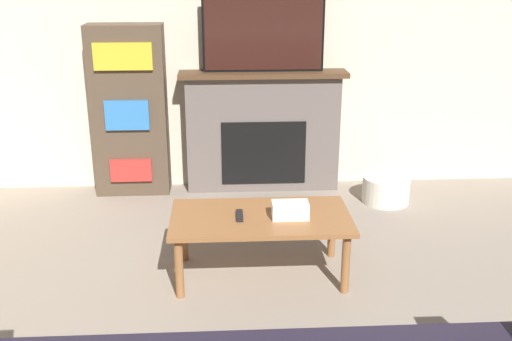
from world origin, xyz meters
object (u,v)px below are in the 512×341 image
object	(u,v)px
tv	(263,33)
bookshelf	(130,111)
coffee_table	(261,223)
fireplace	(263,131)
storage_basket	(386,189)

from	to	relation	value
tv	bookshelf	distance (m)	1.27
tv	coffee_table	distance (m)	1.81
tv	fireplace	bearing A→B (deg)	90.00
fireplace	coffee_table	world-z (taller)	fireplace
tv	storage_basket	world-z (taller)	tv
coffee_table	storage_basket	size ratio (longest dim) A/B	2.86
fireplace	tv	xyz separation A→B (m)	(0.00, -0.02, 0.81)
fireplace	bookshelf	distance (m)	1.12
fireplace	bookshelf	bearing A→B (deg)	-178.87
tv	bookshelf	size ratio (longest dim) A/B	0.70
bookshelf	coffee_table	bearing A→B (deg)	-56.98
coffee_table	storage_basket	world-z (taller)	coffee_table
tv	coffee_table	xyz separation A→B (m)	(-0.12, -1.52, -0.97)
coffee_table	bookshelf	bearing A→B (deg)	123.02
coffee_table	fireplace	bearing A→B (deg)	85.70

